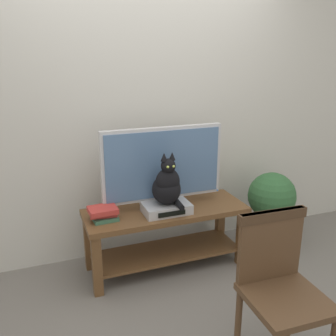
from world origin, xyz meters
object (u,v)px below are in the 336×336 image
at_px(tv, 163,166).
at_px(book_stack, 104,213).
at_px(tv_stand, 166,227).
at_px(media_box, 166,208).
at_px(wooden_chair, 279,280).
at_px(cat, 167,185).
at_px(potted_plant, 271,201).

height_order(tv, book_stack, tv).
bearing_deg(tv_stand, book_stack, -177.44).
relative_size(tv_stand, media_box, 3.59).
xyz_separation_m(tv, wooden_chair, (0.25, -1.23, -0.35)).
xyz_separation_m(cat, book_stack, (-0.50, 0.06, -0.18)).
distance_m(tv_stand, cat, 0.41).
bearing_deg(tv_stand, tv, 89.98).
bearing_deg(media_box, tv_stand, 73.35).
bearing_deg(potted_plant, tv, 176.70).
xyz_separation_m(tv_stand, book_stack, (-0.52, -0.02, 0.22)).
bearing_deg(book_stack, tv, 9.67).
height_order(book_stack, potted_plant, potted_plant).
relative_size(media_box, book_stack, 1.66).
bearing_deg(media_box, tv, 81.10).
xyz_separation_m(media_box, potted_plant, (1.07, 0.08, -0.13)).
xyz_separation_m(cat, potted_plant, (1.07, 0.09, -0.33)).
xyz_separation_m(wooden_chair, book_stack, (-0.77, 1.14, 0.06)).
distance_m(tv, wooden_chair, 1.30).
xyz_separation_m(media_box, wooden_chair, (0.27, -1.09, -0.04)).
bearing_deg(media_box, wooden_chair, -75.92).
relative_size(cat, potted_plant, 0.60).
xyz_separation_m(tv_stand, media_box, (-0.02, -0.07, 0.20)).
height_order(tv_stand, cat, cat).
bearing_deg(tv, media_box, -98.90).
height_order(media_box, cat, cat).
xyz_separation_m(tv_stand, wooden_chair, (0.25, -1.16, 0.16)).
bearing_deg(media_box, cat, -84.84).
xyz_separation_m(tv, book_stack, (-0.52, -0.09, -0.30)).
bearing_deg(potted_plant, media_box, -175.90).
distance_m(media_box, cat, 0.20).
relative_size(book_stack, potted_plant, 0.31).
relative_size(tv_stand, book_stack, 5.94).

